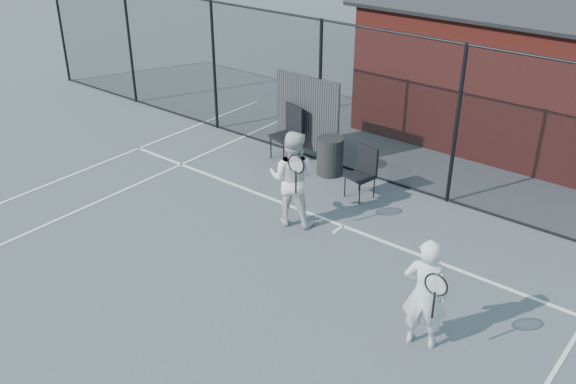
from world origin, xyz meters
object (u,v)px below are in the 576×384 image
Objects in this scene: player_front at (425,294)px; waste_bin at (330,156)px; chair_left at (286,134)px; player_back at (292,178)px; chair_right at (360,174)px; clubhouse at (515,66)px.

player_front is 5.29m from waste_bin.
chair_left reaches higher than waste_bin.
chair_right is at bearing 75.31° from player_back.
clubhouse reaches higher than player_back.
chair_left reaches higher than chair_right.
clubhouse is 5.10m from chair_right.
chair_right is at bearing 1.14° from chair_left.
chair_right is (0.40, 1.54, -0.38)m from player_back.
player_back reaches higher than chair_right.
clubhouse is 6.68× the size of chair_right.
clubhouse is 3.78× the size of player_back.
chair_right is 1.16m from waste_bin.
waste_bin is (-0.64, 2.04, -0.47)m from player_back.
chair_left is at bearing -124.92° from clubhouse.
player_back reaches higher than chair_left.
player_back is (-3.31, 1.46, 0.06)m from player_front.
player_front is (2.02, -7.90, -0.81)m from clubhouse.
clubhouse is at bearing 69.09° from chair_left.
clubhouse is 8.34× the size of waste_bin.
chair_right reaches higher than waste_bin.
player_back reaches higher than waste_bin.
chair_left is 1.46× the size of waste_bin.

